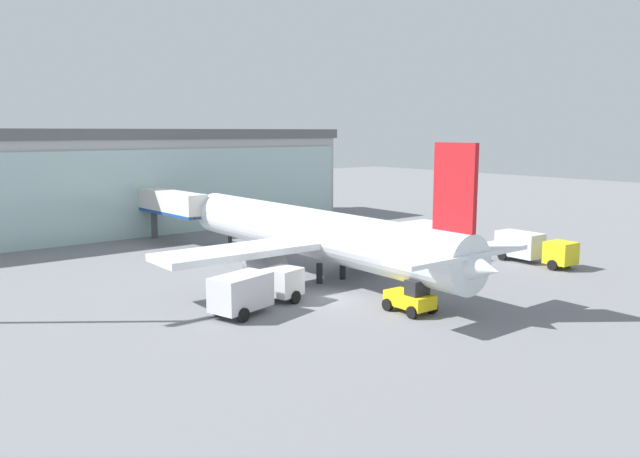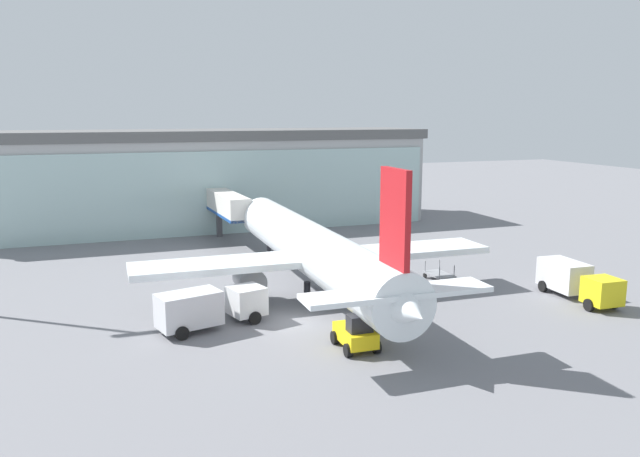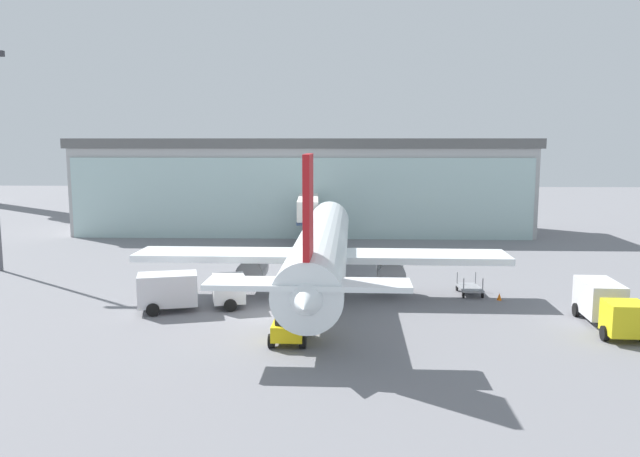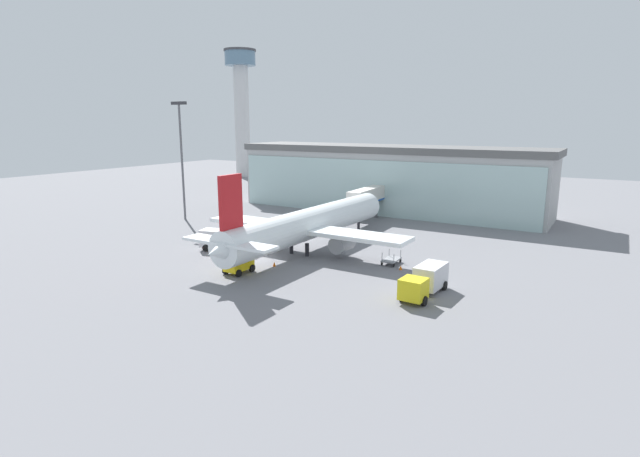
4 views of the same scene
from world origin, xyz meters
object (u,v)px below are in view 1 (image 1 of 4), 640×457
(airplane, at_px, (315,234))
(baggage_cart, at_px, (411,253))
(catering_truck, at_px, (255,289))
(safety_cone_nose, at_px, (385,291))
(jet_bridge, at_px, (171,204))
(safety_cone_wingtip, at_px, (438,256))
(fuel_truck, at_px, (532,247))
(pushback_tug, at_px, (411,298))

(airplane, bearing_deg, baggage_cart, -88.62)
(catering_truck, xyz_separation_m, baggage_cart, (20.59, 5.24, -0.97))
(safety_cone_nose, bearing_deg, catering_truck, 164.62)
(jet_bridge, xyz_separation_m, airplane, (2.22, -21.64, -0.63))
(catering_truck, height_order, safety_cone_wingtip, catering_truck)
(jet_bridge, distance_m, catering_truck, 27.81)
(airplane, height_order, fuel_truck, airplane)
(jet_bridge, relative_size, safety_cone_nose, 20.27)
(airplane, bearing_deg, catering_truck, 120.28)
(airplane, relative_size, baggage_cart, 12.66)
(fuel_truck, bearing_deg, catering_truck, -93.58)
(jet_bridge, height_order, airplane, airplane)
(airplane, height_order, pushback_tug, airplane)
(catering_truck, height_order, baggage_cart, catering_truck)
(baggage_cart, distance_m, safety_cone_wingtip, 2.54)
(fuel_truck, xyz_separation_m, safety_cone_nose, (-18.08, 0.43, -1.19))
(fuel_truck, bearing_deg, baggage_cart, -137.21)
(pushback_tug, xyz_separation_m, safety_cone_nose, (1.81, 4.20, -0.70))
(safety_cone_wingtip, bearing_deg, catering_truck, -171.08)
(pushback_tug, bearing_deg, catering_truck, 49.71)
(pushback_tug, xyz_separation_m, safety_cone_wingtip, (14.80, 10.33, -0.70))
(catering_truck, relative_size, safety_cone_nose, 13.85)
(catering_truck, height_order, fuel_truck, same)
(fuel_truck, distance_m, baggage_cart, 10.85)
(fuel_truck, bearing_deg, safety_cone_wingtip, -139.44)
(catering_truck, xyz_separation_m, safety_cone_nose, (9.47, -2.60, -1.19))
(fuel_truck, xyz_separation_m, baggage_cart, (-6.96, 8.27, -0.97))
(fuel_truck, relative_size, safety_cone_nose, 13.45)
(airplane, bearing_deg, safety_cone_nose, -176.81)
(airplane, relative_size, safety_cone_nose, 65.72)
(airplane, relative_size, fuel_truck, 4.89)
(jet_bridge, height_order, fuel_truck, jet_bridge)
(airplane, xyz_separation_m, catering_truck, (-9.17, -5.15, -2.04))
(airplane, distance_m, pushback_tug, 12.31)
(pushback_tug, relative_size, safety_cone_wingtip, 5.89)
(baggage_cart, xyz_separation_m, pushback_tug, (-12.93, -12.04, 0.47))
(safety_cone_nose, xyz_separation_m, safety_cone_wingtip, (12.99, 6.13, 0.00))
(airplane, relative_size, pushback_tug, 11.15)
(catering_truck, distance_m, safety_cone_nose, 9.89)
(airplane, xyz_separation_m, fuel_truck, (18.39, -8.18, -2.04))
(airplane, height_order, catering_truck, airplane)
(fuel_truck, bearing_deg, safety_cone_nose, -88.66)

